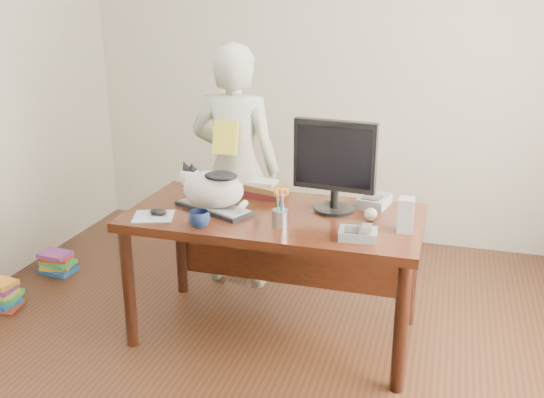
{
  "coord_description": "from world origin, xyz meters",
  "views": [
    {
      "loc": [
        0.87,
        -2.39,
        1.9
      ],
      "look_at": [
        0.0,
        0.55,
        0.85
      ],
      "focal_mm": 40.0,
      "sensor_mm": 36.0,
      "label": 1
    }
  ],
  "objects_px": {
    "coffee_mug": "(199,219)",
    "calculator": "(374,201)",
    "book_stack": "(265,189)",
    "book_pile_b": "(57,263)",
    "desk": "(278,233)",
    "cat": "(211,187)",
    "speaker": "(406,215)",
    "person": "(236,168)",
    "keyboard": "(214,208)",
    "mouse": "(158,212)",
    "book_pile_a": "(0,295)",
    "monitor": "(335,161)",
    "pen_cup": "(280,216)",
    "phone": "(359,233)",
    "baseball": "(371,214)"
  },
  "relations": [
    {
      "from": "coffee_mug",
      "to": "calculator",
      "type": "relative_size",
      "value": 0.48
    },
    {
      "from": "book_stack",
      "to": "book_pile_b",
      "type": "bearing_deg",
      "value": -170.31
    },
    {
      "from": "desk",
      "to": "cat",
      "type": "relative_size",
      "value": 3.64
    },
    {
      "from": "speaker",
      "to": "person",
      "type": "relative_size",
      "value": 0.11
    },
    {
      "from": "keyboard",
      "to": "mouse",
      "type": "distance_m",
      "value": 0.31
    },
    {
      "from": "cat",
      "to": "book_pile_a",
      "type": "height_order",
      "value": "cat"
    },
    {
      "from": "monitor",
      "to": "book_pile_b",
      "type": "height_order",
      "value": "monitor"
    },
    {
      "from": "coffee_mug",
      "to": "person",
      "type": "xyz_separation_m",
      "value": [
        -0.13,
        0.91,
        0.02
      ]
    },
    {
      "from": "keyboard",
      "to": "book_pile_a",
      "type": "relative_size",
      "value": 1.81
    },
    {
      "from": "pen_cup",
      "to": "calculator",
      "type": "distance_m",
      "value": 0.63
    },
    {
      "from": "mouse",
      "to": "pen_cup",
      "type": "bearing_deg",
      "value": -15.99
    },
    {
      "from": "speaker",
      "to": "person",
      "type": "height_order",
      "value": "person"
    },
    {
      "from": "phone",
      "to": "book_stack",
      "type": "bearing_deg",
      "value": 135.79
    },
    {
      "from": "pen_cup",
      "to": "book_pile_a",
      "type": "height_order",
      "value": "pen_cup"
    },
    {
      "from": "person",
      "to": "book_pile_b",
      "type": "relative_size",
      "value": 6.27
    },
    {
      "from": "cat",
      "to": "mouse",
      "type": "relative_size",
      "value": 3.97
    },
    {
      "from": "monitor",
      "to": "calculator",
      "type": "bearing_deg",
      "value": 43.97
    },
    {
      "from": "desk",
      "to": "mouse",
      "type": "xyz_separation_m",
      "value": [
        -0.59,
        -0.29,
        0.17
      ]
    },
    {
      "from": "book_stack",
      "to": "person",
      "type": "relative_size",
      "value": 0.17
    },
    {
      "from": "coffee_mug",
      "to": "calculator",
      "type": "height_order",
      "value": "coffee_mug"
    },
    {
      "from": "phone",
      "to": "baseball",
      "type": "height_order",
      "value": "phone"
    },
    {
      "from": "pen_cup",
      "to": "book_stack",
      "type": "xyz_separation_m",
      "value": [
        -0.22,
        0.46,
        -0.02
      ]
    },
    {
      "from": "desk",
      "to": "phone",
      "type": "relative_size",
      "value": 8.09
    },
    {
      "from": "baseball",
      "to": "mouse",
      "type": "bearing_deg",
      "value": -167.01
    },
    {
      "from": "desk",
      "to": "book_pile_a",
      "type": "distance_m",
      "value": 1.85
    },
    {
      "from": "cat",
      "to": "baseball",
      "type": "xyz_separation_m",
      "value": [
        0.87,
        0.08,
        -0.1
      ]
    },
    {
      "from": "baseball",
      "to": "calculator",
      "type": "relative_size",
      "value": 0.3
    },
    {
      "from": "keyboard",
      "to": "pen_cup",
      "type": "bearing_deg",
      "value": 5.71
    },
    {
      "from": "monitor",
      "to": "phone",
      "type": "relative_size",
      "value": 2.59
    },
    {
      "from": "baseball",
      "to": "person",
      "type": "height_order",
      "value": "person"
    },
    {
      "from": "monitor",
      "to": "book_stack",
      "type": "bearing_deg",
      "value": 165.41
    },
    {
      "from": "book_stack",
      "to": "mouse",
      "type": "bearing_deg",
      "value": -120.1
    },
    {
      "from": "speaker",
      "to": "book_stack",
      "type": "height_order",
      "value": "speaker"
    },
    {
      "from": "baseball",
      "to": "book_stack",
      "type": "xyz_separation_m",
      "value": [
        -0.66,
        0.24,
        0.0
      ]
    },
    {
      "from": "pen_cup",
      "to": "phone",
      "type": "relative_size",
      "value": 1.06
    },
    {
      "from": "monitor",
      "to": "book_pile_b",
      "type": "relative_size",
      "value": 1.98
    },
    {
      "from": "mouse",
      "to": "book_pile_b",
      "type": "xyz_separation_m",
      "value": [
        -1.13,
        0.57,
        -0.7
      ]
    },
    {
      "from": "speaker",
      "to": "baseball",
      "type": "bearing_deg",
      "value": 150.17
    },
    {
      "from": "person",
      "to": "monitor",
      "type": "bearing_deg",
      "value": 146.25
    },
    {
      "from": "cat",
      "to": "monitor",
      "type": "height_order",
      "value": "monitor"
    },
    {
      "from": "speaker",
      "to": "book_pile_a",
      "type": "xyz_separation_m",
      "value": [
        -2.46,
        -0.14,
        -0.75
      ]
    },
    {
      "from": "book_stack",
      "to": "calculator",
      "type": "bearing_deg",
      "value": 12.08
    },
    {
      "from": "mouse",
      "to": "phone",
      "type": "relative_size",
      "value": 0.56
    },
    {
      "from": "monitor",
      "to": "calculator",
      "type": "height_order",
      "value": "monitor"
    },
    {
      "from": "book_pile_b",
      "to": "cat",
      "type": "bearing_deg",
      "value": -15.91
    },
    {
      "from": "pen_cup",
      "to": "keyboard",
      "type": "bearing_deg",
      "value": 161.9
    },
    {
      "from": "mouse",
      "to": "phone",
      "type": "bearing_deg",
      "value": -19.64
    },
    {
      "from": "coffee_mug",
      "to": "mouse",
      "type": "bearing_deg",
      "value": 161.96
    },
    {
      "from": "keyboard",
      "to": "coffee_mug",
      "type": "bearing_deg",
      "value": -60.82
    },
    {
      "from": "pen_cup",
      "to": "phone",
      "type": "xyz_separation_m",
      "value": [
        0.42,
        -0.05,
        -0.03
      ]
    }
  ]
}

